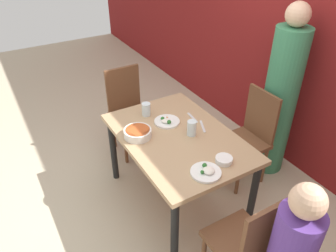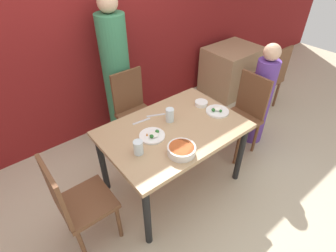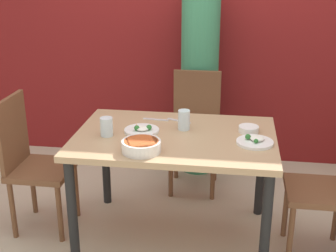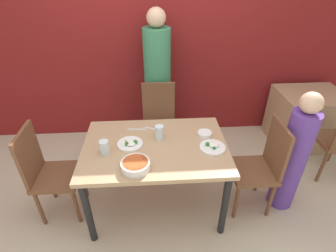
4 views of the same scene
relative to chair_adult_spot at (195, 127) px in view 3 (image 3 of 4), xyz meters
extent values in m
plane|color=beige|center=(-0.06, -0.78, -0.51)|extent=(10.00, 10.00, 0.00)
cube|color=maroon|center=(-0.06, 0.61, 0.84)|extent=(10.00, 0.06, 2.70)
cube|color=tan|center=(-0.06, -0.78, 0.21)|extent=(1.28, 0.87, 0.04)
cylinder|color=black|center=(-0.64, -1.16, -0.16)|extent=(0.06, 0.06, 0.70)
cylinder|color=black|center=(0.52, -1.16, -0.16)|extent=(0.06, 0.06, 0.70)
cylinder|color=black|center=(-0.64, -0.40, -0.16)|extent=(0.06, 0.06, 0.70)
cylinder|color=black|center=(0.52, -0.40, -0.16)|extent=(0.06, 0.06, 0.70)
cube|color=brown|center=(0.00, -0.07, -0.07)|extent=(0.40, 0.40, 0.04)
cube|color=brown|center=(0.00, 0.11, 0.20)|extent=(0.38, 0.03, 0.49)
cylinder|color=brown|center=(-0.17, -0.24, -0.30)|extent=(0.04, 0.04, 0.42)
cylinder|color=brown|center=(0.17, -0.24, -0.30)|extent=(0.04, 0.04, 0.42)
cylinder|color=brown|center=(-0.17, 0.09, -0.30)|extent=(0.04, 0.04, 0.42)
cylinder|color=brown|center=(0.17, 0.09, -0.30)|extent=(0.04, 0.04, 0.42)
cube|color=brown|center=(0.85, -0.84, -0.07)|extent=(0.40, 0.40, 0.04)
cylinder|color=brown|center=(0.68, -0.68, -0.30)|extent=(0.04, 0.04, 0.42)
cylinder|color=brown|center=(0.68, -1.01, -0.30)|extent=(0.04, 0.04, 0.42)
cylinder|color=brown|center=(1.01, -0.68, -0.30)|extent=(0.04, 0.04, 0.42)
cube|color=brown|center=(-0.97, -0.80, -0.07)|extent=(0.40, 0.40, 0.04)
cube|color=brown|center=(-1.15, -0.80, 0.20)|extent=(0.03, 0.38, 0.49)
cylinder|color=brown|center=(-0.80, -0.96, -0.30)|extent=(0.04, 0.04, 0.42)
cylinder|color=brown|center=(-0.80, -0.63, -0.30)|extent=(0.04, 0.04, 0.42)
cylinder|color=brown|center=(-1.13, -0.96, -0.30)|extent=(0.04, 0.04, 0.42)
cylinder|color=brown|center=(-1.13, -0.63, -0.30)|extent=(0.04, 0.04, 0.42)
cylinder|color=#387F56|center=(0.00, 0.33, 0.24)|extent=(0.32, 0.32, 1.50)
cylinder|color=silver|center=(-0.22, -1.07, 0.27)|extent=(0.23, 0.23, 0.07)
cylinder|color=#BC5123|center=(-0.22, -1.07, 0.30)|extent=(0.20, 0.20, 0.01)
cylinder|color=white|center=(-0.28, -0.76, 0.24)|extent=(0.23, 0.23, 0.02)
ellipsoid|color=white|center=(-0.27, -0.77, 0.26)|extent=(0.08, 0.08, 0.02)
cone|color=orange|center=(-0.32, -0.73, 0.26)|extent=(0.02, 0.02, 0.03)
sphere|color=#2D702D|center=(-0.23, -0.76, 0.27)|extent=(0.04, 0.04, 0.04)
sphere|color=#2D702D|center=(-0.31, -0.79, 0.27)|extent=(0.03, 0.03, 0.03)
cylinder|color=white|center=(0.44, -0.85, 0.24)|extent=(0.22, 0.22, 0.02)
ellipsoid|color=white|center=(0.45, -0.84, 0.26)|extent=(0.09, 0.09, 0.03)
sphere|color=#2D702D|center=(0.39, -0.83, 0.27)|extent=(0.03, 0.03, 0.03)
sphere|color=#2D702D|center=(0.44, -0.89, 0.26)|extent=(0.03, 0.03, 0.03)
cylinder|color=white|center=(0.40, -0.66, 0.25)|extent=(0.13, 0.13, 0.04)
cylinder|color=white|center=(0.40, -0.66, 0.27)|extent=(0.11, 0.11, 0.01)
cylinder|color=silver|center=(-0.49, -0.85, 0.29)|extent=(0.08, 0.08, 0.12)
cylinder|color=silver|center=(-0.02, -0.67, 0.30)|extent=(0.08, 0.08, 0.13)
cube|color=silver|center=(-0.23, -0.52, 0.24)|extent=(0.18, 0.04, 0.01)
cube|color=silver|center=(-0.07, -0.52, 0.24)|extent=(0.17, 0.09, 0.01)
camera|label=1|loc=(1.82, -1.98, 1.81)|focal=35.00mm
camera|label=2|loc=(-1.26, -2.20, 1.70)|focal=28.00mm
camera|label=3|loc=(0.30, -3.52, 1.32)|focal=50.00mm
camera|label=4|loc=(-0.07, -2.63, 1.64)|focal=28.00mm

